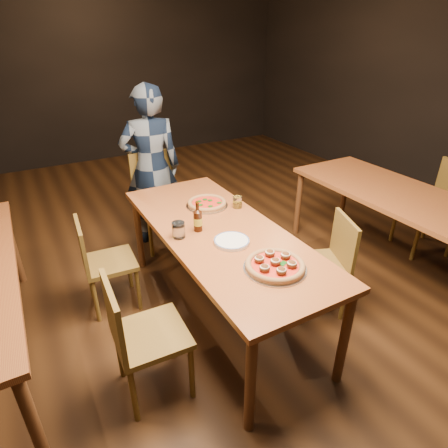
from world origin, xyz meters
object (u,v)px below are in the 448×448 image
chair_main_nw (151,334)px  diner (151,168)px  table_right (401,201)px  amber_glass (237,202)px  chair_main_sw (110,261)px  pizza_margherita (207,203)px  pizza_meatball (275,265)px  beer_bottle (198,221)px  plate_stack (232,241)px  chair_main_e (318,264)px  chair_end (161,200)px  chair_nbr_right (429,207)px  table_main (221,239)px  water_glass (179,230)px

chair_main_nw → diner: 1.95m
table_right → chair_main_nw: size_ratio=2.29×
table_right → amber_glass: amber_glass is taller
chair_main_sw → pizza_margherita: bearing=-93.9°
amber_glass → diner: size_ratio=0.06×
table_right → amber_glass: (-1.40, 0.47, 0.12)m
chair_main_sw → pizza_meatball: (0.75, -1.11, 0.37)m
beer_bottle → plate_stack: bearing=-65.4°
chair_main_nw → pizza_margherita: (0.80, 0.83, 0.33)m
table_right → beer_bottle: (-1.84, 0.27, 0.15)m
diner → pizza_margherita: bearing=110.0°
diner → chair_main_e: bearing=125.4°
pizza_meatball → pizza_margherita: bearing=87.0°
table_right → chair_end: size_ratio=2.03×
chair_nbr_right → amber_glass: 2.02m
beer_bottle → amber_glass: 0.49m
pizza_margherita → plate_stack: pizza_margherita is taller
chair_nbr_right → beer_bottle: bearing=-74.5°
chair_main_e → pizza_meatball: chair_main_e is taller
pizza_meatball → pizza_margherita: 1.00m
table_right → chair_nbr_right: 0.59m
table_main → chair_nbr_right: size_ratio=2.11×
pizza_margherita → water_glass: 0.54m
chair_main_e → beer_bottle: (-0.83, 0.38, 0.41)m
chair_main_e → plate_stack: (-0.71, 0.12, 0.34)m
chair_end → amber_glass: 1.07m
pizza_margherita → table_right: bearing=-20.9°
chair_end → water_glass: 1.28m
amber_glass → pizza_meatball: bearing=-106.4°
beer_bottle → table_right: bearing=-8.3°
beer_bottle → water_glass: (-0.16, -0.02, -0.02)m
chair_main_e → beer_bottle: 1.00m
table_main → pizza_meatball: size_ratio=5.26×
chair_main_nw → amber_glass: 1.26m
table_main → chair_nbr_right: 2.27m
water_glass → diner: (0.28, 1.33, -0.00)m
chair_nbr_right → table_right: bearing=-63.2°
water_glass → table_right: bearing=-7.1°
table_main → pizza_margherita: bearing=76.2°
table_right → chair_main_nw: chair_main_nw is taller
table_main → chair_main_nw: chair_main_nw is taller
chair_main_nw → plate_stack: (0.67, 0.22, 0.32)m
chair_end → diner: size_ratio=0.61×
chair_end → plate_stack: bearing=-89.2°
pizza_meatball → diner: bearing=92.1°
table_right → chair_main_nw: (-2.40, -0.22, -0.24)m
table_right → diner: diner is taller
pizza_margherita → beer_bottle: (-0.24, -0.34, 0.06)m
chair_end → pizza_margherita: 0.89m
pizza_margherita → plate_stack: bearing=-101.5°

